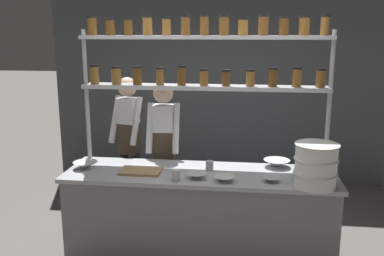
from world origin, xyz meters
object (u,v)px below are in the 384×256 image
object	(u,v)px
prep_bowl_center_back	(277,163)
prep_bowl_near_right	(197,176)
prep_bowl_center_front	(224,179)
chef_center	(164,148)
chef_left	(129,139)
cutting_board	(141,171)
spice_shelf_unit	(204,65)
prep_bowl_far_left	(271,179)
container_stack	(316,165)
serving_cup_by_board	(210,166)
prep_bowl_near_left	(85,165)
serving_cup_front	(176,176)

from	to	relation	value
prep_bowl_center_back	prep_bowl_near_right	bearing A→B (deg)	-149.26
prep_bowl_center_front	chef_center	bearing A→B (deg)	132.32
prep_bowl_center_back	chef_left	bearing A→B (deg)	162.15
cutting_board	spice_shelf_unit	bearing A→B (deg)	34.87
prep_bowl_center_front	prep_bowl_far_left	world-z (taller)	prep_bowl_center_front
container_stack	prep_bowl_far_left	bearing A→B (deg)	169.31
container_stack	serving_cup_by_board	xyz separation A→B (m)	(-0.97, 0.33, -0.15)
spice_shelf_unit	prep_bowl_near_left	world-z (taller)	spice_shelf_unit
cutting_board	prep_bowl_center_front	size ratio (longest dim) A/B	2.06
prep_bowl_far_left	serving_cup_front	world-z (taller)	serving_cup_front
spice_shelf_unit	prep_bowl_center_back	world-z (taller)	spice_shelf_unit
container_stack	cutting_board	xyz separation A→B (m)	(-1.64, 0.19, -0.19)
prep_bowl_near_left	serving_cup_by_board	distance (m)	1.26
chef_left	prep_bowl_near_right	xyz separation A→B (m)	(0.93, -1.01, -0.08)
spice_shelf_unit	cutting_board	distance (m)	1.23
prep_bowl_center_front	cutting_board	bearing A→B (deg)	169.00
prep_bowl_near_left	serving_cup_front	distance (m)	1.01
prep_bowl_center_back	prep_bowl_near_right	size ratio (longest dim) A/B	1.43
cutting_board	prep_bowl_far_left	world-z (taller)	prep_bowl_far_left
prep_bowl_near_left	chef_left	bearing A→B (deg)	75.42
prep_bowl_far_left	serving_cup_front	bearing A→B (deg)	-173.53
prep_bowl_near_right	serving_cup_by_board	xyz separation A→B (m)	(0.10, 0.25, 0.02)
chef_left	prep_bowl_center_back	distance (m)	1.79
chef_center	serving_cup_front	bearing A→B (deg)	-74.52
prep_bowl_center_front	prep_bowl_near_right	bearing A→B (deg)	168.96
prep_bowl_near_right	prep_bowl_center_back	bearing A→B (deg)	30.74
prep_bowl_center_back	serving_cup_front	distance (m)	1.11
container_stack	prep_bowl_center_back	size ratio (longest dim) A/B	1.46
chef_left	container_stack	xyz separation A→B (m)	(2.00, -1.08, 0.09)
spice_shelf_unit	prep_bowl_center_front	size ratio (longest dim) A/B	13.11
chef_left	serving_cup_front	world-z (taller)	chef_left
spice_shelf_unit	prep_bowl_near_right	distance (m)	1.12
container_stack	serving_cup_by_board	world-z (taller)	container_stack
prep_bowl_far_left	container_stack	bearing A→B (deg)	-10.69
chef_left	chef_center	bearing A→B (deg)	-13.46
container_stack	prep_bowl_center_back	world-z (taller)	container_stack
container_stack	serving_cup_by_board	distance (m)	1.04
chef_center	prep_bowl_far_left	size ratio (longest dim) A/B	10.21
cutting_board	serving_cup_front	distance (m)	0.44
chef_left	cutting_board	bearing A→B (deg)	-51.73
prep_bowl_far_left	prep_bowl_center_front	bearing A→B (deg)	-173.62
chef_left	prep_bowl_far_left	world-z (taller)	chef_left
chef_left	serving_cup_front	bearing A→B (deg)	-39.79
container_stack	prep_bowl_near_right	bearing A→B (deg)	175.93
spice_shelf_unit	serving_cup_front	world-z (taller)	spice_shelf_unit
prep_bowl_near_left	prep_bowl_far_left	world-z (taller)	prep_bowl_near_left
chef_left	prep_bowl_near_left	distance (m)	0.87
cutting_board	prep_bowl_near_left	xyz separation A→B (m)	(-0.58, 0.05, 0.02)
chef_left	prep_bowl_center_front	xyz separation A→B (m)	(1.20, -1.06, -0.08)
serving_cup_by_board	chef_center	bearing A→B (deg)	138.96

